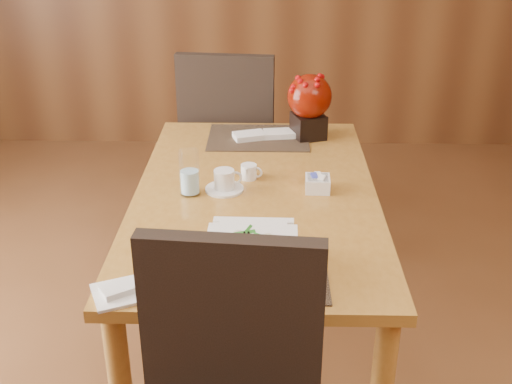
{
  "coord_description": "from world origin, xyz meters",
  "views": [
    {
      "loc": [
        0.05,
        -1.55,
        1.8
      ],
      "look_at": [
        0.01,
        0.35,
        0.87
      ],
      "focal_mm": 45.0,
      "sensor_mm": 36.0,
      "label": 1
    }
  ],
  "objects_px": {
    "creamer_jug": "(249,172)",
    "berry_decor": "(309,102)",
    "dining_table": "(256,214)",
    "sugar_caddy": "(318,184)",
    "bread_plate": "(119,293)",
    "soup_setting": "(252,256)",
    "coffee_cup": "(224,182)",
    "water_glass": "(189,172)",
    "far_chair": "(230,137)"
  },
  "relations": [
    {
      "from": "sugar_caddy",
      "to": "far_chair",
      "type": "distance_m",
      "value": 1.03
    },
    {
      "from": "soup_setting",
      "to": "berry_decor",
      "type": "distance_m",
      "value": 1.14
    },
    {
      "from": "soup_setting",
      "to": "berry_decor",
      "type": "xyz_separation_m",
      "value": [
        0.22,
        1.12,
        0.11
      ]
    },
    {
      "from": "coffee_cup",
      "to": "creamer_jug",
      "type": "bearing_deg",
      "value": 50.44
    },
    {
      "from": "sugar_caddy",
      "to": "soup_setting",
      "type": "bearing_deg",
      "value": -112.16
    },
    {
      "from": "sugar_caddy",
      "to": "bread_plate",
      "type": "relative_size",
      "value": 0.65
    },
    {
      "from": "dining_table",
      "to": "soup_setting",
      "type": "xyz_separation_m",
      "value": [
        0.0,
        -0.55,
        0.15
      ]
    },
    {
      "from": "coffee_cup",
      "to": "bread_plate",
      "type": "distance_m",
      "value": 0.73
    },
    {
      "from": "sugar_caddy",
      "to": "far_chair",
      "type": "height_order",
      "value": "far_chair"
    },
    {
      "from": "soup_setting",
      "to": "water_glass",
      "type": "relative_size",
      "value": 1.7
    },
    {
      "from": "soup_setting",
      "to": "creamer_jug",
      "type": "xyz_separation_m",
      "value": [
        -0.03,
        0.67,
        -0.03
      ]
    },
    {
      "from": "soup_setting",
      "to": "berry_decor",
      "type": "height_order",
      "value": "berry_decor"
    },
    {
      "from": "soup_setting",
      "to": "sugar_caddy",
      "type": "relative_size",
      "value": 3.24
    },
    {
      "from": "sugar_caddy",
      "to": "berry_decor",
      "type": "relative_size",
      "value": 0.31
    },
    {
      "from": "creamer_jug",
      "to": "sugar_caddy",
      "type": "height_order",
      "value": "creamer_jug"
    },
    {
      "from": "dining_table",
      "to": "berry_decor",
      "type": "bearing_deg",
      "value": 68.35
    },
    {
      "from": "berry_decor",
      "to": "bread_plate",
      "type": "height_order",
      "value": "berry_decor"
    },
    {
      "from": "soup_setting",
      "to": "coffee_cup",
      "type": "height_order",
      "value": "soup_setting"
    },
    {
      "from": "berry_decor",
      "to": "coffee_cup",
      "type": "bearing_deg",
      "value": -121.59
    },
    {
      "from": "coffee_cup",
      "to": "sugar_caddy",
      "type": "bearing_deg",
      "value": 0.91
    },
    {
      "from": "sugar_caddy",
      "to": "berry_decor",
      "type": "xyz_separation_m",
      "value": [
        -0.01,
        0.55,
        0.14
      ]
    },
    {
      "from": "creamer_jug",
      "to": "bread_plate",
      "type": "height_order",
      "value": "creamer_jug"
    },
    {
      "from": "water_glass",
      "to": "soup_setting",
      "type": "bearing_deg",
      "value": -65.38
    },
    {
      "from": "coffee_cup",
      "to": "berry_decor",
      "type": "xyz_separation_m",
      "value": [
        0.34,
        0.56,
        0.13
      ]
    },
    {
      "from": "creamer_jug",
      "to": "berry_decor",
      "type": "relative_size",
      "value": 0.27
    },
    {
      "from": "dining_table",
      "to": "soup_setting",
      "type": "height_order",
      "value": "soup_setting"
    },
    {
      "from": "water_glass",
      "to": "sugar_caddy",
      "type": "height_order",
      "value": "water_glass"
    },
    {
      "from": "dining_table",
      "to": "sugar_caddy",
      "type": "height_order",
      "value": "sugar_caddy"
    },
    {
      "from": "water_glass",
      "to": "sugar_caddy",
      "type": "xyz_separation_m",
      "value": [
        0.47,
        0.04,
        -0.06
      ]
    },
    {
      "from": "dining_table",
      "to": "sugar_caddy",
      "type": "bearing_deg",
      "value": 3.72
    },
    {
      "from": "creamer_jug",
      "to": "berry_decor",
      "type": "height_order",
      "value": "berry_decor"
    },
    {
      "from": "berry_decor",
      "to": "bread_plate",
      "type": "distance_m",
      "value": 1.38
    },
    {
      "from": "coffee_cup",
      "to": "sugar_caddy",
      "type": "height_order",
      "value": "coffee_cup"
    },
    {
      "from": "creamer_jug",
      "to": "far_chair",
      "type": "relative_size",
      "value": 0.08
    },
    {
      "from": "dining_table",
      "to": "bread_plate",
      "type": "relative_size",
      "value": 10.75
    },
    {
      "from": "sugar_caddy",
      "to": "coffee_cup",
      "type": "bearing_deg",
      "value": -179.09
    },
    {
      "from": "bread_plate",
      "to": "creamer_jug",
      "type": "bearing_deg",
      "value": 66.57
    },
    {
      "from": "coffee_cup",
      "to": "water_glass",
      "type": "bearing_deg",
      "value": -165.48
    },
    {
      "from": "water_glass",
      "to": "berry_decor",
      "type": "xyz_separation_m",
      "value": [
        0.47,
        0.59,
        0.08
      ]
    },
    {
      "from": "soup_setting",
      "to": "berry_decor",
      "type": "bearing_deg",
      "value": 79.93
    },
    {
      "from": "soup_setting",
      "to": "water_glass",
      "type": "height_order",
      "value": "water_glass"
    },
    {
      "from": "sugar_caddy",
      "to": "far_chair",
      "type": "xyz_separation_m",
      "value": [
        -0.38,
        0.94,
        -0.18
      ]
    },
    {
      "from": "water_glass",
      "to": "bread_plate",
      "type": "xyz_separation_m",
      "value": [
        -0.13,
        -0.65,
        -0.08
      ]
    },
    {
      "from": "water_glass",
      "to": "berry_decor",
      "type": "distance_m",
      "value": 0.76
    },
    {
      "from": "dining_table",
      "to": "creamer_jug",
      "type": "height_order",
      "value": "creamer_jug"
    },
    {
      "from": "dining_table",
      "to": "sugar_caddy",
      "type": "distance_m",
      "value": 0.26
    },
    {
      "from": "creamer_jug",
      "to": "berry_decor",
      "type": "distance_m",
      "value": 0.53
    },
    {
      "from": "creamer_jug",
      "to": "berry_decor",
      "type": "bearing_deg",
      "value": 78.48
    },
    {
      "from": "coffee_cup",
      "to": "sugar_caddy",
      "type": "distance_m",
      "value": 0.35
    },
    {
      "from": "soup_setting",
      "to": "bread_plate",
      "type": "xyz_separation_m",
      "value": [
        -0.37,
        -0.12,
        -0.05
      ]
    }
  ]
}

